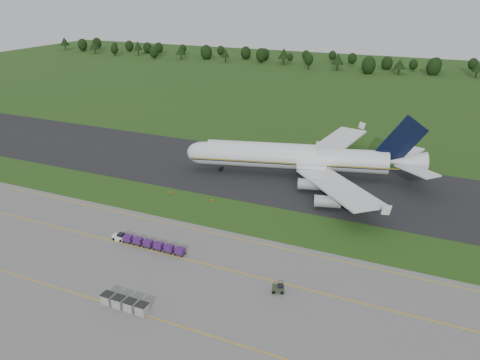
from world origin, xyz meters
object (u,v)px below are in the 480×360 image
at_px(aircraft, 297,157).
at_px(edge_markers, 191,196).
at_px(uld_row, 125,303).
at_px(baggage_train, 147,243).
at_px(utility_cart, 278,289).

xyz_separation_m(aircraft, edge_markers, (-20.62, -26.16, -5.28)).
bearing_deg(uld_row, baggage_train, 113.52).
distance_m(aircraft, baggage_train, 54.77).
height_order(utility_cart, uld_row, uld_row).
xyz_separation_m(aircraft, baggage_train, (-16.80, -51.92, -4.65)).
bearing_deg(utility_cart, edge_markers, 139.46).
distance_m(utility_cart, uld_row, 27.11).
height_order(baggage_train, uld_row, uld_row).
relative_size(baggage_train, edge_markers, 1.38).
height_order(aircraft, utility_cart, aircraft).
bearing_deg(baggage_train, aircraft, 72.07).
height_order(aircraft, uld_row, aircraft).
bearing_deg(aircraft, utility_cart, -75.92).
height_order(aircraft, baggage_train, aircraft).
bearing_deg(aircraft, baggage_train, -107.93).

